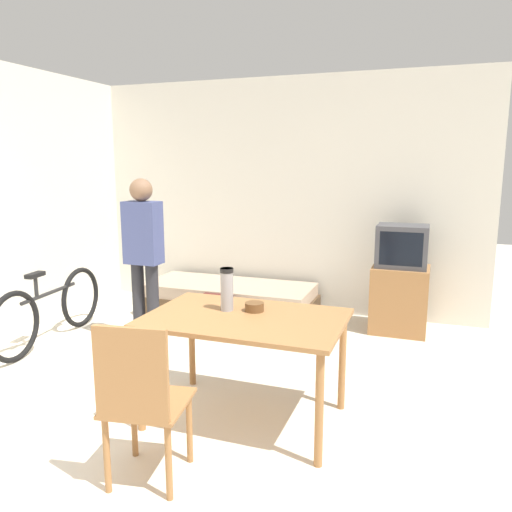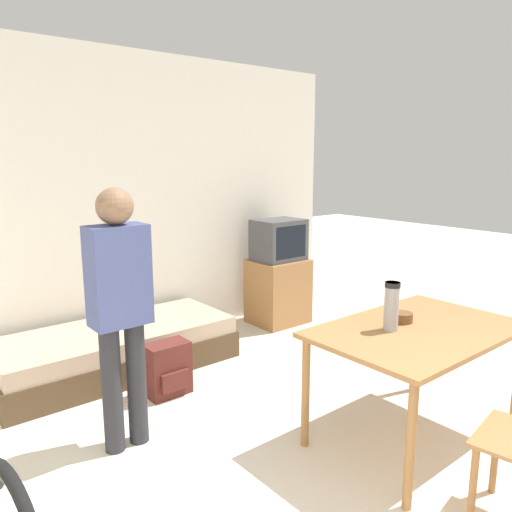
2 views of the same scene
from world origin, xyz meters
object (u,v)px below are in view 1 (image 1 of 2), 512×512
Objects in this scene: wooden_chair at (141,397)px; backpack at (216,315)px; tv at (400,283)px; bicycle at (50,309)px; person_standing at (144,250)px; thermos_flask at (227,287)px; mate_bowl at (254,307)px; dining_table at (245,328)px; daybed at (229,300)px.

wooden_chair reaches higher than backpack.
backpack is at bearing -157.49° from tv.
person_standing is (0.88, 0.31, 0.59)m from bicycle.
bicycle is 2.33m from thermos_flask.
person_standing is 5.36× the size of thermos_flask.
mate_bowl reaches higher than backpack.
backpack is (-0.74, 1.42, -0.70)m from thermos_flask.
wooden_chair is 0.57× the size of bicycle.
tv is 2.40m from dining_table.
thermos_flask is at bearing -67.45° from daybed.
bicycle is at bearing -151.98° from backpack.
tv is at bearing 25.03° from bicycle.
thermos_flask is 1.75m from backpack.
thermos_flask reaches higher than daybed.
daybed is at bearing 47.18° from bicycle.
tv reaches higher than wooden_chair.
dining_table is 4.39× the size of thermos_flask.
backpack is at bearing 117.54° from thermos_flask.
mate_bowl is at bearing -56.10° from backpack.
daybed is 6.58× the size of thermos_flask.
dining_table reaches higher than backpack.
daybed is 15.10× the size of mate_bowl.
bicycle is 5.51× the size of thermos_flask.
wooden_chair is (0.77, -3.04, 0.34)m from daybed.
daybed is at bearing 117.27° from mate_bowl.
person_standing is at bearing 147.40° from mate_bowl.
person_standing is 1.75m from mate_bowl.
tv is (1.88, 0.08, 0.34)m from daybed.
mate_bowl reaches higher than daybed.
tv is at bearing 68.44° from mate_bowl.
daybed is 2.36m from thermos_flask.
dining_table is 10.06× the size of mate_bowl.
tv reaches higher than daybed.
wooden_chair is at bearing -38.17° from bicycle.
bicycle is 12.64× the size of mate_bowl.
wooden_chair is 2.34× the size of backpack.
mate_bowl is (1.47, -0.94, -0.16)m from person_standing.
person_standing reaches higher than daybed.
wooden_chair is 3.17× the size of thermos_flask.
tv is 2.41m from thermos_flask.
person_standing reaches higher than backpack.
person_standing reaches higher than bicycle.
mate_bowl is 0.32× the size of backpack.
backpack is (-1.76, -0.73, -0.32)m from tv.
daybed is 1.92m from bicycle.
thermos_flask is 2.29× the size of mate_bowl.
backpack is (0.54, 0.44, -0.72)m from person_standing.
bicycle is (-1.30, -1.40, 0.15)m from daybed.
person_standing is 1.61m from thermos_flask.
backpack is (-0.91, 1.51, -0.46)m from dining_table.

